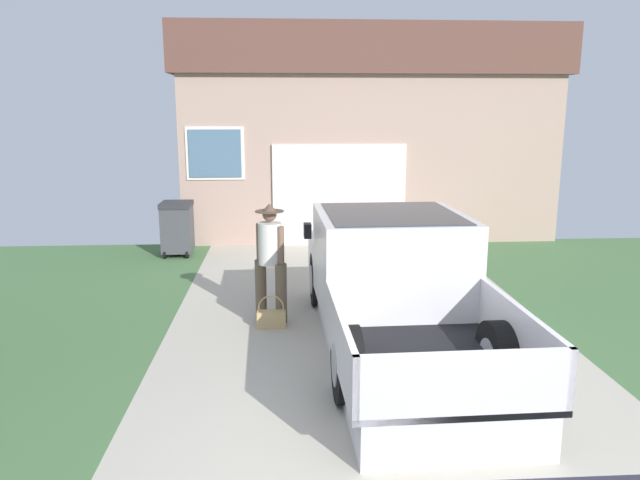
# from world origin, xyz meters

# --- Properties ---
(pickup_truck) EXTENTS (2.09, 5.15, 1.64)m
(pickup_truck) POSITION_xyz_m (0.35, 3.14, 0.73)
(pickup_truck) COLOR silver
(pickup_truck) RESTS_ON ground
(person_with_hat) EXTENTS (0.45, 0.40, 1.67)m
(person_with_hat) POSITION_xyz_m (-1.21, 3.94, 0.92)
(person_with_hat) COLOR brown
(person_with_hat) RESTS_ON ground
(handbag) EXTENTS (0.39, 0.16, 0.46)m
(handbag) POSITION_xyz_m (-1.20, 3.62, 0.14)
(handbag) COLOR tan
(handbag) RESTS_ON ground
(house_with_garage) EXTENTS (8.67, 6.84, 4.72)m
(house_with_garage) POSITION_xyz_m (0.95, 12.06, 2.39)
(house_with_garage) COLOR tan
(house_with_garage) RESTS_ON ground
(wheeled_trash_bin) EXTENTS (0.60, 0.72, 1.10)m
(wheeled_trash_bin) POSITION_xyz_m (-3.17, 7.95, 0.59)
(wheeled_trash_bin) COLOR #424247
(wheeled_trash_bin) RESTS_ON ground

